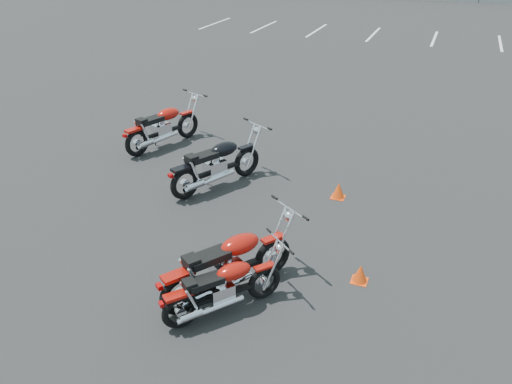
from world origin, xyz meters
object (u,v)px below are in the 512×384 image
at_px(motorcycle_front_red, 163,127).
at_px(motorcycle_third_red, 229,265).
at_px(motorcycle_second_black, 217,164).
at_px(motorcycle_rear_red, 223,288).

height_order(motorcycle_front_red, motorcycle_third_red, motorcycle_front_red).
distance_m(motorcycle_second_black, motorcycle_rear_red, 3.91).
height_order(motorcycle_third_red, motorcycle_rear_red, motorcycle_third_red).
bearing_deg(motorcycle_front_red, motorcycle_second_black, -34.41).
xyz_separation_m(motorcycle_front_red, motorcycle_second_black, (2.19, -1.50, 0.00)).
height_order(motorcycle_second_black, motorcycle_rear_red, motorcycle_second_black).
relative_size(motorcycle_third_red, motorcycle_rear_red, 1.28).
bearing_deg(motorcycle_third_red, motorcycle_front_red, 130.12).
bearing_deg(motorcycle_second_black, motorcycle_front_red, 145.59).
distance_m(motorcycle_front_red, motorcycle_third_red, 5.98).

